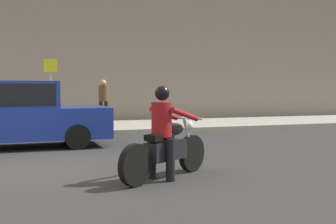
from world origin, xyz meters
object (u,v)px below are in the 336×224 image
object	(u,v)px
street_sign_post	(51,86)
pedestrian_bystander	(103,99)
parked_sedan_cobalt_blue	(11,114)
motorcycle_with_rider_crimson	(165,141)

from	to	relation	value
street_sign_post	pedestrian_bystander	world-z (taller)	street_sign_post
parked_sedan_cobalt_blue	street_sign_post	size ratio (longest dim) A/B	1.94
parked_sedan_cobalt_blue	pedestrian_bystander	world-z (taller)	pedestrian_bystander
motorcycle_with_rider_crimson	pedestrian_bystander	xyz separation A→B (m)	(0.70, 8.83, 0.51)
street_sign_post	pedestrian_bystander	bearing A→B (deg)	0.28
pedestrian_bystander	motorcycle_with_rider_crimson	bearing A→B (deg)	-94.50
motorcycle_with_rider_crimson	parked_sedan_cobalt_blue	distance (m)	5.45
motorcycle_with_rider_crimson	street_sign_post	bearing A→B (deg)	97.61
motorcycle_with_rider_crimson	pedestrian_bystander	distance (m)	8.87
motorcycle_with_rider_crimson	pedestrian_bystander	world-z (taller)	pedestrian_bystander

